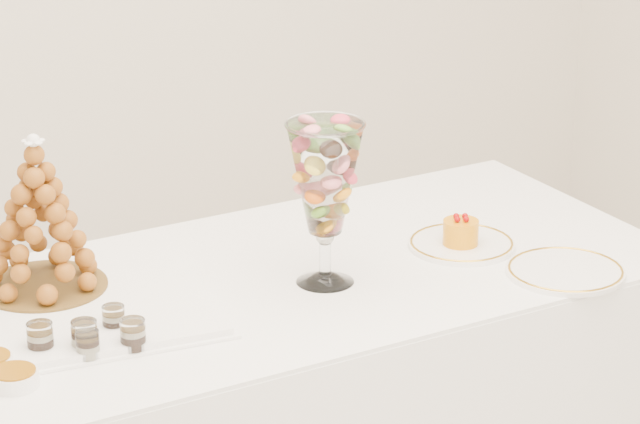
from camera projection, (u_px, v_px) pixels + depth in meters
lace_tray at (49, 313)px, 3.11m from camera, size 0.69×0.55×0.02m
macaron_vase at (325, 181)px, 3.20m from camera, size 0.16×0.16×0.36m
cake_plate at (461, 244)px, 3.47m from camera, size 0.25×0.25×0.01m
spare_plate at (565, 271)px, 3.32m from camera, size 0.26×0.26×0.01m
verrine_a at (40, 340)px, 2.94m from camera, size 0.06×0.06×0.07m
verrine_b at (85, 338)px, 2.94m from camera, size 0.06×0.06×0.07m
verrine_c at (114, 320)px, 3.03m from camera, size 0.06×0.06×0.06m
verrine_d at (88, 346)px, 2.92m from camera, size 0.06×0.06×0.06m
verrine_e at (133, 336)px, 2.95m from camera, size 0.06×0.06×0.07m
ramekin_front at (14, 379)px, 2.83m from camera, size 0.09×0.09×0.03m
croquembouche at (38, 214)px, 3.15m from camera, size 0.27×0.27×0.34m
mousse_cake at (461, 232)px, 3.45m from camera, size 0.08×0.08×0.07m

